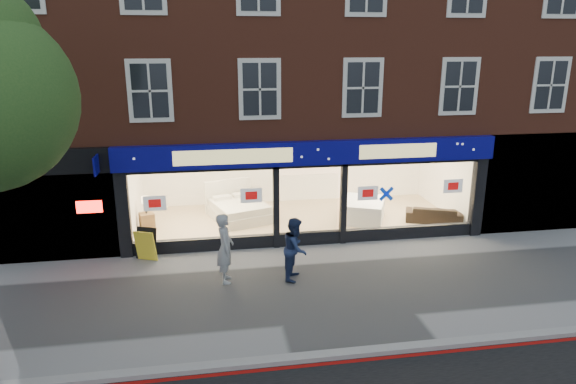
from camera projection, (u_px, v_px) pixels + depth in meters
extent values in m
plane|color=gray|center=(334.00, 289.00, 13.14)|extent=(120.00, 120.00, 0.00)
cube|color=#8C0A07|center=(372.00, 359.00, 10.20)|extent=(60.00, 0.10, 0.01)
cube|color=gray|center=(369.00, 351.00, 10.37)|extent=(60.00, 0.25, 0.12)
cube|color=tan|center=(297.00, 220.00, 18.10)|extent=(11.00, 4.50, 0.10)
cube|color=brown|center=(289.00, 25.00, 17.90)|extent=(19.00, 8.00, 6.70)
cube|color=#080775|center=(312.00, 153.00, 15.04)|extent=(11.40, 0.28, 0.70)
cube|color=black|center=(309.00, 238.00, 16.00)|extent=(11.00, 0.18, 0.40)
cube|color=black|center=(124.00, 214.00, 14.80)|extent=(0.35, 0.30, 2.60)
cube|color=black|center=(477.00, 196.00, 16.52)|extent=(0.35, 0.30, 2.60)
cube|color=white|center=(202.00, 206.00, 15.07)|extent=(4.20, 0.02, 2.10)
cube|color=white|center=(412.00, 196.00, 16.08)|extent=(4.20, 0.02, 2.10)
cube|color=white|center=(309.00, 207.00, 15.89)|extent=(1.80, 0.02, 2.10)
cube|color=silver|center=(287.00, 170.00, 19.88)|extent=(11.00, 0.20, 2.60)
cube|color=#FFEAC6|center=(297.00, 149.00, 17.38)|extent=(11.00, 4.50, 0.12)
cube|color=black|center=(48.00, 204.00, 14.62)|extent=(3.80, 0.60, 3.30)
cube|color=#FF140C|center=(89.00, 207.00, 14.49)|extent=(0.70, 0.04, 0.35)
cube|color=black|center=(532.00, 182.00, 16.87)|extent=(4.00, 0.40, 3.30)
cube|color=beige|center=(240.00, 214.00, 17.96)|extent=(2.23, 2.42, 0.35)
cube|color=beige|center=(239.00, 206.00, 17.88)|extent=(2.14, 2.32, 0.25)
cube|color=beige|center=(228.00, 195.00, 18.74)|extent=(1.72, 0.67, 1.19)
cube|color=beige|center=(222.00, 197.00, 18.27)|extent=(0.71, 0.50, 0.12)
cube|color=beige|center=(241.00, 195.00, 18.60)|extent=(0.71, 0.50, 0.12)
cube|color=brown|center=(147.00, 221.00, 17.00)|extent=(0.57, 0.57, 0.55)
cube|color=white|center=(363.00, 216.00, 17.97)|extent=(1.97, 2.16, 0.23)
cube|color=white|center=(363.00, 210.00, 17.91)|extent=(1.97, 2.16, 0.23)
cube|color=white|center=(363.00, 204.00, 17.84)|extent=(1.97, 2.16, 0.23)
imported|color=black|center=(434.00, 214.00, 17.68)|extent=(2.03, 1.40, 0.55)
cube|color=yellow|center=(146.00, 245.00, 14.75)|extent=(0.72, 0.60, 0.95)
imported|color=#9A9CA1|center=(225.00, 248.00, 13.31)|extent=(0.46, 0.69, 1.87)
imported|color=#1B284D|center=(295.00, 248.00, 13.52)|extent=(0.89, 0.99, 1.69)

